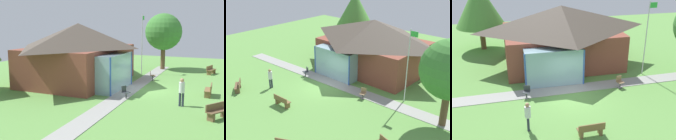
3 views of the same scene
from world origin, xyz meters
TOP-DOWN VIEW (x-y plane):
  - ground_plane at (0.00, 0.00)m, footprint 44.00×44.00m
  - pavilion at (0.49, 6.19)m, footprint 10.40×8.38m
  - footpath at (0.00, 1.26)m, footprint 23.44×1.98m
  - flagpole at (6.36, 2.57)m, footprint 0.64×0.08m
  - bench_front_center at (-0.13, -4.36)m, footprint 1.51×0.49m
  - patio_chair_lawn_spare at (3.65, 0.76)m, footprint 0.54×0.54m
  - patio_chair_west at (-3.06, 0.70)m, footprint 0.57×0.57m
  - visitor_strolling_lawn at (-3.37, -3.05)m, footprint 0.34×0.34m
  - tree_behind_pavilion_left at (-6.15, 11.57)m, footprint 4.63×4.63m

SIDE VIEW (x-z plane):
  - ground_plane at x=0.00m, z-range 0.00..0.00m
  - footpath at x=0.00m, z-range 0.00..0.03m
  - bench_front_center at x=-0.13m, z-range -0.02..0.82m
  - patio_chair_lawn_spare at x=3.65m, z-range -0.01..0.85m
  - patio_chair_west at x=-3.06m, z-range -0.01..0.85m
  - visitor_strolling_lawn at x=-3.37m, z-range 0.15..1.89m
  - pavilion at x=0.49m, z-range 0.10..5.08m
  - flagpole at x=6.36m, z-range 0.29..6.11m
  - tree_behind_pavilion_left at x=-6.15m, z-range 1.13..7.61m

